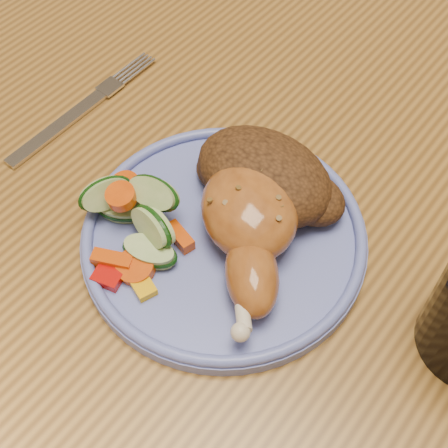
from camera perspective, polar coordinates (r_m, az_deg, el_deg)
name	(u,v)px	position (r m, az deg, el deg)	size (l,w,h in m)	color
ground	(254,444)	(1.25, 2.80, -19.41)	(4.00, 4.00, 0.00)	brown
dining_table	(281,255)	(0.64, 5.19, -2.87)	(0.90, 1.40, 0.75)	olive
plate	(224,238)	(0.54, 0.00, -1.29)	(0.25, 0.25, 0.01)	#5965B4
plate_rim	(224,231)	(0.53, 0.00, -0.62)	(0.24, 0.24, 0.01)	#5965B4
chicken_leg	(250,225)	(0.51, 2.39, -0.08)	(0.14, 0.16, 0.05)	#A15921
rice_pilaf	(267,178)	(0.54, 3.94, 4.22)	(0.14, 0.09, 0.06)	#462811
vegetable_pile	(135,219)	(0.53, -8.11, 0.43)	(0.11, 0.11, 0.05)	#A50A05
fork	(79,111)	(0.66, -13.12, 10.04)	(0.02, 0.17, 0.00)	silver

